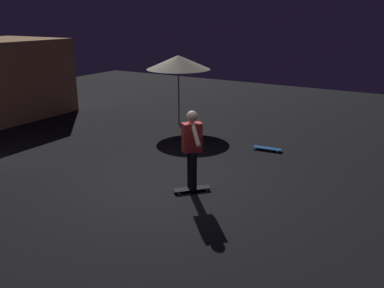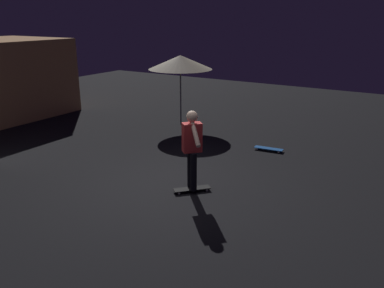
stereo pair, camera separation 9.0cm
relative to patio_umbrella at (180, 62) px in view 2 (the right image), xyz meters
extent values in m
plane|color=black|center=(-4.58, -2.74, -2.07)|extent=(28.00, 28.00, 0.00)
cylinder|color=slate|center=(0.00, 0.00, -0.97)|extent=(0.05, 0.05, 2.20)
cone|color=beige|center=(0.00, 0.00, 0.00)|extent=(2.10, 2.10, 0.45)
cube|color=black|center=(-4.49, -3.25, -2.01)|extent=(0.71, 0.67, 0.02)
sphere|color=silver|center=(-4.21, -3.39, -2.05)|extent=(0.05, 0.05, 0.05)
sphere|color=silver|center=(-4.33, -3.52, -2.05)|extent=(0.05, 0.05, 0.05)
sphere|color=silver|center=(-4.65, -2.99, -2.05)|extent=(0.05, 0.05, 0.05)
sphere|color=silver|center=(-4.77, -3.11, -2.05)|extent=(0.05, 0.05, 0.05)
cube|color=#1959B2|center=(-1.13, -3.63, -2.01)|extent=(0.28, 0.80, 0.02)
sphere|color=silver|center=(-1.24, -3.34, -2.05)|extent=(0.05, 0.05, 0.05)
sphere|color=silver|center=(-1.07, -3.32, -2.05)|extent=(0.05, 0.05, 0.05)
sphere|color=silver|center=(-1.18, -3.94, -2.05)|extent=(0.05, 0.05, 0.05)
sphere|color=silver|center=(-1.01, -3.92, -2.05)|extent=(0.05, 0.05, 0.05)
cylinder|color=black|center=(-4.42, -3.17, -1.59)|extent=(0.14, 0.14, 0.82)
cylinder|color=black|center=(-4.56, -3.33, -1.59)|extent=(0.14, 0.14, 0.82)
cube|color=red|center=(-4.49, -3.25, -0.88)|extent=(0.43, 0.42, 0.60)
sphere|color=beige|center=(-4.49, -3.25, -0.45)|extent=(0.23, 0.23, 0.23)
cylinder|color=beige|center=(-4.34, -3.09, -0.73)|extent=(0.43, 0.46, 0.46)
cylinder|color=beige|center=(-4.64, -3.41, -0.73)|extent=(0.43, 0.46, 0.46)
camera|label=1|loc=(-11.05, -7.24, 1.46)|focal=37.24mm
camera|label=2|loc=(-11.00, -7.32, 1.46)|focal=37.24mm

